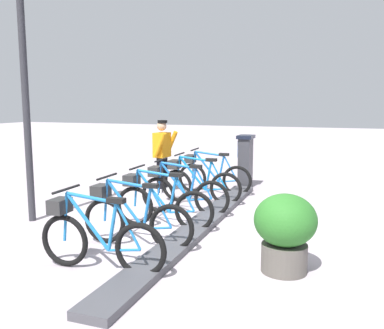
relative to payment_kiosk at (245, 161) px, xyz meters
The scene contains 12 objects.
ground_plane 3.63m from the payment_kiosk, 90.86° to the left, with size 60.00×60.00×0.00m, color #AFA2A9.
dock_rail_base 3.62m from the payment_kiosk, 90.86° to the left, with size 0.44×6.45×0.10m, color #47474C.
payment_kiosk is the anchor object (origin of this frame).
bike_docked_0 1.12m from the payment_kiosk, 58.68° to the left, with size 1.72×0.54×1.02m.
bike_docked_1 1.98m from the payment_kiosk, 73.10° to the left, with size 1.72×0.54×1.02m.
bike_docked_2 2.89m from the payment_kiosk, 78.55° to the left, with size 1.72×0.54×1.02m.
bike_docked_3 3.82m from the payment_kiosk, 81.37° to the left, with size 1.72×0.54×1.02m.
bike_docked_4 4.75m from the payment_kiosk, 83.08° to the left, with size 1.72×0.54×1.02m.
bike_docked_5 5.68m from the payment_kiosk, 84.22° to the left, with size 1.72×0.54×1.02m.
worker_near_rack 2.06m from the payment_kiosk, 35.34° to the left, with size 0.51×0.66×1.66m.
lamp_post 5.45m from the payment_kiosk, 55.22° to the left, with size 0.32×0.32×4.29m.
planter_bush 5.15m from the payment_kiosk, 108.15° to the left, with size 0.76×0.76×0.97m.
Camera 1 is at (-2.16, 6.31, 2.05)m, focal length 39.21 mm.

